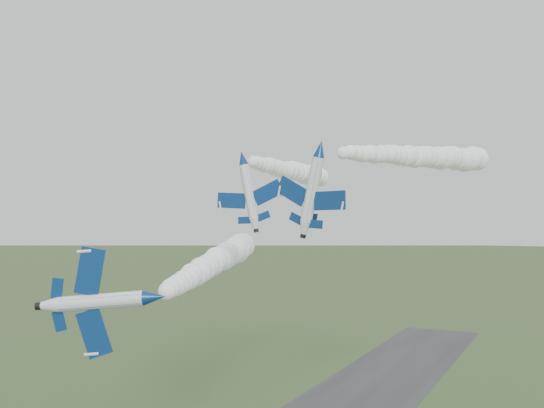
% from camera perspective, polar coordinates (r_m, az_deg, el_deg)
% --- Properties ---
extents(jet_lead, '(6.27, 11.52, 10.02)m').
position_cam_1_polar(jet_lead, '(57.38, -10.99, -8.62)').
color(jet_lead, white).
extents(smoke_trail_jet_lead, '(28.86, 55.93, 4.65)m').
position_cam_1_polar(smoke_trail_jet_lead, '(89.17, -5.27, -5.38)').
color(smoke_trail_jet_lead, white).
extents(jet_pair_left, '(9.48, 11.41, 3.22)m').
position_cam_1_polar(jet_pair_left, '(83.68, -2.82, 4.36)').
color(jet_pair_left, white).
extents(smoke_trail_jet_pair_left, '(13.89, 57.59, 4.43)m').
position_cam_1_polar(smoke_trail_jet_pair_left, '(114.21, 2.05, 3.09)').
color(smoke_trail_jet_pair_left, white).
extents(jet_pair_right, '(10.71, 12.94, 3.83)m').
position_cam_1_polar(jet_pair_right, '(78.32, 4.52, 5.23)').
color(jet_pair_right, white).
extents(smoke_trail_jet_pair_right, '(14.65, 51.98, 4.57)m').
position_cam_1_polar(smoke_trail_jet_pair_right, '(103.97, 13.86, 4.34)').
color(smoke_trail_jet_pair_right, white).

